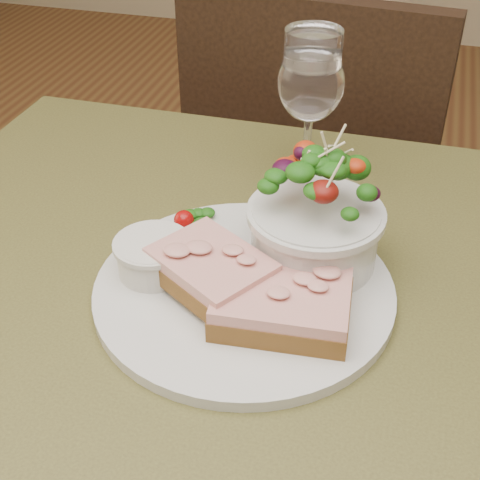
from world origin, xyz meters
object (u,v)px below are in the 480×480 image
(chair_far, at_px, (318,264))
(sandwich_front, at_px, (282,304))
(sandwich_back, at_px, (211,270))
(dinner_plate, at_px, (244,290))
(ramekin, at_px, (153,255))
(wine_glass, at_px, (311,87))
(salad_bowl, at_px, (316,211))
(cafe_table, at_px, (214,383))

(chair_far, relative_size, sandwich_front, 7.04)
(sandwich_front, distance_m, sandwich_back, 0.08)
(chair_far, height_order, dinner_plate, chair_far)
(ramekin, relative_size, wine_glass, 0.40)
(sandwich_back, distance_m, ramekin, 0.06)
(salad_bowl, bearing_deg, ramekin, -157.66)
(dinner_plate, height_order, wine_glass, wine_glass)
(wine_glass, bearing_deg, cafe_table, -98.49)
(cafe_table, xyz_separation_m, ramekin, (-0.07, 0.03, 0.13))
(sandwich_front, bearing_deg, cafe_table, 172.35)
(dinner_plate, height_order, sandwich_back, sandwich_back)
(sandwich_back, relative_size, ramekin, 1.92)
(chair_far, bearing_deg, sandwich_back, 94.84)
(dinner_plate, xyz_separation_m, sandwich_front, (0.05, -0.03, 0.02))
(cafe_table, height_order, sandwich_back, sandwich_back)
(salad_bowl, xyz_separation_m, wine_glass, (-0.04, 0.17, 0.05))
(cafe_table, bearing_deg, wine_glass, 81.51)
(ramekin, bearing_deg, cafe_table, -22.48)
(cafe_table, xyz_separation_m, chair_far, (0.01, 0.68, -0.36))
(ramekin, distance_m, wine_glass, 0.27)
(sandwich_back, xyz_separation_m, wine_glass, (0.04, 0.24, 0.09))
(cafe_table, distance_m, ramekin, 0.15)
(sandwich_front, bearing_deg, sandwich_back, 159.29)
(salad_bowl, distance_m, wine_glass, 0.18)
(sandwich_front, distance_m, wine_glass, 0.28)
(sandwich_back, bearing_deg, dinner_plate, 58.05)
(chair_far, height_order, ramekin, chair_far)
(sandwich_back, relative_size, wine_glass, 0.78)
(chair_far, bearing_deg, ramekin, 89.28)
(sandwich_front, bearing_deg, ramekin, 162.24)
(dinner_plate, xyz_separation_m, wine_glass, (0.02, 0.23, 0.12))
(sandwich_back, bearing_deg, wine_glass, 111.70)
(chair_far, xyz_separation_m, dinner_plate, (0.01, -0.65, 0.46))
(cafe_table, bearing_deg, dinner_plate, 53.70)
(sandwich_front, height_order, sandwich_back, sandwich_back)
(dinner_plate, bearing_deg, ramekin, -178.16)
(cafe_table, bearing_deg, sandwich_back, 106.37)
(chair_far, relative_size, sandwich_back, 6.62)
(chair_far, distance_m, dinner_plate, 0.80)
(ramekin, bearing_deg, chair_far, 83.07)
(cafe_table, height_order, salad_bowl, salad_bowl)
(cafe_table, distance_m, sandwich_back, 0.14)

